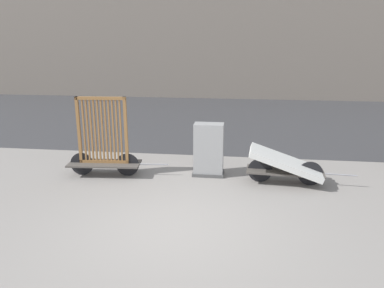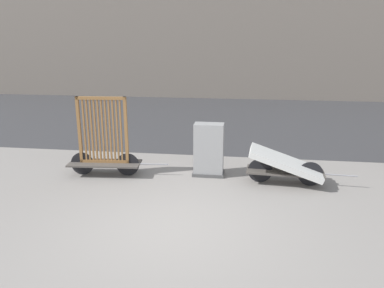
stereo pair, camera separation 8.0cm
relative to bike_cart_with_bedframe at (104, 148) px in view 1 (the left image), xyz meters
name	(u,v)px [view 1 (the left image)]	position (x,y,z in m)	size (l,w,h in m)	color
ground_plane	(175,226)	(2.15, -2.37, -0.69)	(60.00, 60.00, 0.00)	gray
road_strip	(214,118)	(2.15, 7.29, -0.68)	(56.00, 10.76, 0.01)	#38383A
bike_cart_with_bedframe	(104,148)	(0.00, 0.00, 0.00)	(2.46, 0.75, 1.94)	#4C4742
bike_cart_with_mattress	(285,165)	(4.31, 0.00, -0.23)	(2.45, 0.97, 0.84)	#4C4742
utility_cabinet	(209,151)	(2.51, 0.34, -0.08)	(0.77, 0.45, 1.29)	#4C4C4C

